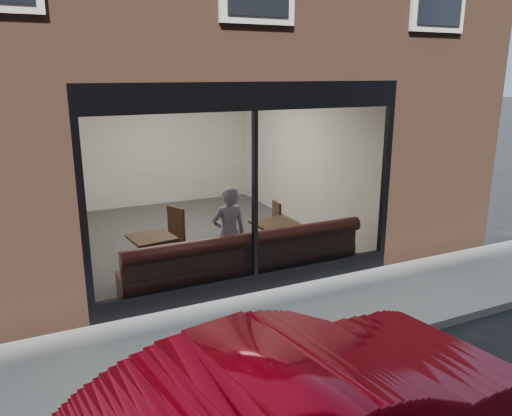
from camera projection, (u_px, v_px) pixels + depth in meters
name	position (u px, v px, depth m)	size (l,w,h in m)	color
ground	(327.00, 356.00, 6.04)	(120.00, 120.00, 0.00)	black
sidewalk_near	(287.00, 320.00, 6.91)	(40.00, 2.00, 0.01)	gray
kerb_near	(330.00, 354.00, 5.98)	(40.00, 0.10, 0.12)	gray
host_building_pier_right	(284.00, 135.00, 14.15)	(2.50, 12.00, 3.20)	brown
host_building_backfill	(129.00, 131.00, 15.20)	(5.00, 6.00, 3.20)	brown
cafe_floor	(194.00, 237.00, 10.39)	(6.00, 6.00, 0.00)	#2D2D30
cafe_ceiling	(189.00, 80.00, 9.56)	(6.00, 6.00, 0.00)	white
cafe_wall_back	(154.00, 143.00, 12.58)	(5.00, 5.00, 0.00)	beige
cafe_wall_left	(59.00, 172.00, 8.94)	(6.00, 6.00, 0.00)	beige
cafe_wall_right	(299.00, 153.00, 11.01)	(6.00, 6.00, 0.00)	beige
storefront_kick	(255.00, 283.00, 7.79)	(5.00, 0.10, 0.30)	black
storefront_header	(255.00, 96.00, 7.04)	(5.00, 0.10, 0.40)	black
storefront_mullion	(255.00, 196.00, 7.42)	(0.06, 0.10, 2.50)	black
storefront_glass	(256.00, 196.00, 7.39)	(4.80, 4.80, 0.00)	white
banquette	(244.00, 269.00, 8.11)	(4.00, 0.55, 0.45)	#3B1A15
person	(229.00, 234.00, 8.07)	(0.58, 0.38, 1.59)	#8F9ABF
cafe_table_left	(152.00, 238.00, 8.07)	(0.67, 0.67, 0.04)	black
cafe_table_right	(275.00, 224.00, 8.81)	(0.69, 0.69, 0.04)	black
cafe_chair_left	(169.00, 246.00, 9.14)	(0.44, 0.44, 0.04)	black
cafe_chair_right	(267.00, 238.00, 9.59)	(0.37, 0.37, 0.03)	black
wall_poster	(63.00, 178.00, 8.82)	(0.02, 0.54, 0.71)	white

